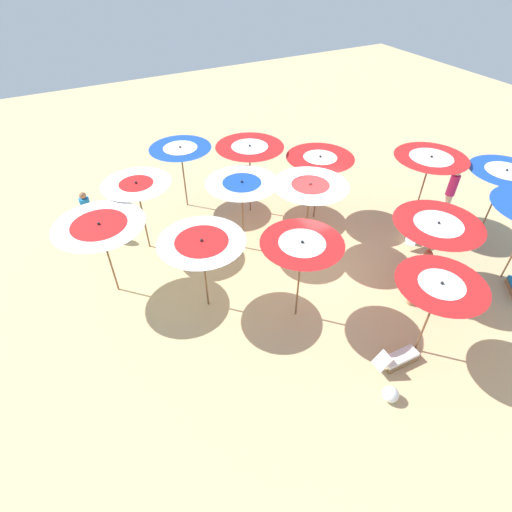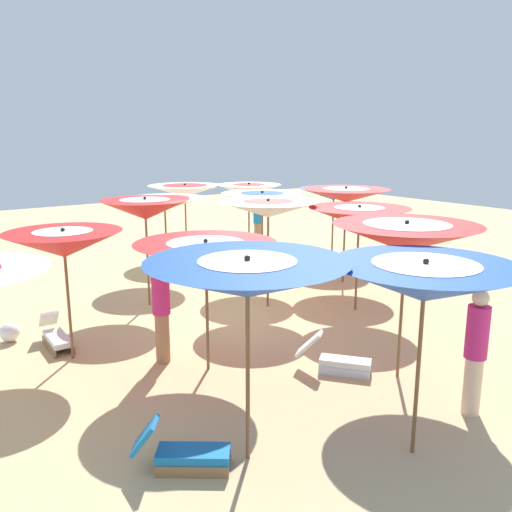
{
  "view_description": "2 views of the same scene",
  "coord_description": "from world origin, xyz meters",
  "px_view_note": "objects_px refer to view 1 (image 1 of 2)",
  "views": [
    {
      "loc": [
        -6.0,
        -7.34,
        8.07
      ],
      "look_at": [
        -1.99,
        0.25,
        0.82
      ],
      "focal_mm": 28.34,
      "sensor_mm": 36.0,
      "label": 1
    },
    {
      "loc": [
        9.03,
        -6.32,
        3.77
      ],
      "look_at": [
        1.11,
        -0.55,
        1.54
      ],
      "focal_mm": 37.46,
      "sensor_mm": 36.0,
      "label": 2
    }
  ],
  "objects_px": {
    "beach_umbrella_2": "(301,250)",
    "beachgoer_1": "(451,192)",
    "beach_umbrella_6": "(242,189)",
    "beach_umbrella_7": "(310,190)",
    "beach_umbrella_12": "(320,163)",
    "lounger_2": "(397,358)",
    "beach_umbrella_13": "(430,163)",
    "beach_umbrella_14": "(504,177)",
    "beach_umbrella_1": "(202,246)",
    "beach_umbrella_8": "(437,229)",
    "beach_umbrella_5": "(137,189)",
    "lounger_1": "(412,234)",
    "beach_umbrella_3": "(439,291)",
    "beach_umbrella_10": "(181,152)",
    "beach_ball": "(390,394)",
    "beachgoer_2": "(88,214)",
    "beach_umbrella_11": "(250,151)",
    "beachgoer_0": "(420,277)",
    "beach_umbrella_0": "(100,230)"
  },
  "relations": [
    {
      "from": "beach_umbrella_0",
      "to": "beachgoer_0",
      "type": "bearing_deg",
      "value": -31.64
    },
    {
      "from": "beach_umbrella_6",
      "to": "beach_umbrella_10",
      "type": "relative_size",
      "value": 1.05
    },
    {
      "from": "beach_umbrella_0",
      "to": "lounger_2",
      "type": "distance_m",
      "value": 7.82
    },
    {
      "from": "beach_umbrella_1",
      "to": "beach_umbrella_11",
      "type": "distance_m",
      "value": 4.69
    },
    {
      "from": "beachgoer_2",
      "to": "beach_umbrella_12",
      "type": "bearing_deg",
      "value": -153.79
    },
    {
      "from": "beach_umbrella_1",
      "to": "beach_umbrella_8",
      "type": "xyz_separation_m",
      "value": [
        5.58,
        -2.09,
        -0.06
      ]
    },
    {
      "from": "beach_umbrella_0",
      "to": "beach_umbrella_2",
      "type": "height_order",
      "value": "beach_umbrella_2"
    },
    {
      "from": "beachgoer_1",
      "to": "beach_umbrella_2",
      "type": "bearing_deg",
      "value": -62.24
    },
    {
      "from": "beach_umbrella_8",
      "to": "beachgoer_0",
      "type": "bearing_deg",
      "value": -145.92
    },
    {
      "from": "beach_umbrella_2",
      "to": "beachgoer_1",
      "type": "height_order",
      "value": "beach_umbrella_2"
    },
    {
      "from": "beach_umbrella_11",
      "to": "beachgoer_0",
      "type": "xyz_separation_m",
      "value": [
        1.79,
        -6.07,
        -1.3
      ]
    },
    {
      "from": "lounger_2",
      "to": "beachgoer_2",
      "type": "height_order",
      "value": "beachgoer_2"
    },
    {
      "from": "beach_umbrella_6",
      "to": "beach_umbrella_5",
      "type": "bearing_deg",
      "value": 151.14
    },
    {
      "from": "beachgoer_1",
      "to": "beachgoer_0",
      "type": "bearing_deg",
      "value": -41.23
    },
    {
      "from": "beach_umbrella_7",
      "to": "beach_umbrella_14",
      "type": "relative_size",
      "value": 1.01
    },
    {
      "from": "beach_umbrella_0",
      "to": "beach_umbrella_11",
      "type": "xyz_separation_m",
      "value": [
        5.12,
        1.81,
        0.2
      ]
    },
    {
      "from": "beach_umbrella_14",
      "to": "beach_ball",
      "type": "relative_size",
      "value": 6.76
    },
    {
      "from": "beach_umbrella_2",
      "to": "beach_umbrella_6",
      "type": "bearing_deg",
      "value": 89.41
    },
    {
      "from": "beach_umbrella_2",
      "to": "lounger_2",
      "type": "relative_size",
      "value": 2.06
    },
    {
      "from": "beach_umbrella_6",
      "to": "beach_umbrella_7",
      "type": "distance_m",
      "value": 1.92
    },
    {
      "from": "beach_umbrella_13",
      "to": "beach_umbrella_7",
      "type": "bearing_deg",
      "value": 173.16
    },
    {
      "from": "beach_umbrella_0",
      "to": "beachgoer_1",
      "type": "relative_size",
      "value": 1.3
    },
    {
      "from": "beach_umbrella_1",
      "to": "beachgoer_2",
      "type": "bearing_deg",
      "value": 114.82
    },
    {
      "from": "beach_umbrella_7",
      "to": "lounger_2",
      "type": "bearing_deg",
      "value": -94.74
    },
    {
      "from": "beach_umbrella_3",
      "to": "beach_umbrella_5",
      "type": "bearing_deg",
      "value": 123.14
    },
    {
      "from": "beach_umbrella_11",
      "to": "beach_umbrella_12",
      "type": "xyz_separation_m",
      "value": [
        1.77,
        -1.4,
        -0.2
      ]
    },
    {
      "from": "beach_umbrella_0",
      "to": "beach_umbrella_8",
      "type": "xyz_separation_m",
      "value": [
        7.61,
        -3.79,
        -0.12
      ]
    },
    {
      "from": "beach_umbrella_2",
      "to": "beach_umbrella_12",
      "type": "bearing_deg",
      "value": 49.95
    },
    {
      "from": "beach_umbrella_1",
      "to": "beach_umbrella_6",
      "type": "xyz_separation_m",
      "value": [
        1.94,
        1.74,
        0.12
      ]
    },
    {
      "from": "beach_umbrella_14",
      "to": "beach_umbrella_1",
      "type": "bearing_deg",
      "value": 171.81
    },
    {
      "from": "beach_umbrella_5",
      "to": "lounger_1",
      "type": "bearing_deg",
      "value": -25.54
    },
    {
      "from": "beach_umbrella_12",
      "to": "beach_umbrella_5",
      "type": "bearing_deg",
      "value": 169.12
    },
    {
      "from": "beach_umbrella_14",
      "to": "lounger_2",
      "type": "height_order",
      "value": "beach_umbrella_14"
    },
    {
      "from": "beach_umbrella_13",
      "to": "beach_ball",
      "type": "distance_m",
      "value": 7.31
    },
    {
      "from": "beach_umbrella_7",
      "to": "beachgoer_0",
      "type": "relative_size",
      "value": 1.33
    },
    {
      "from": "beachgoer_1",
      "to": "beachgoer_2",
      "type": "height_order",
      "value": "beachgoer_1"
    },
    {
      "from": "beach_umbrella_6",
      "to": "beach_umbrella_12",
      "type": "distance_m",
      "value": 2.96
    },
    {
      "from": "lounger_1",
      "to": "beach_ball",
      "type": "relative_size",
      "value": 3.23
    },
    {
      "from": "beach_umbrella_8",
      "to": "beach_umbrella_10",
      "type": "relative_size",
      "value": 0.99
    },
    {
      "from": "beach_umbrella_5",
      "to": "beach_umbrella_14",
      "type": "xyz_separation_m",
      "value": [
        9.77,
        -4.5,
        0.05
      ]
    },
    {
      "from": "beach_umbrella_0",
      "to": "beach_umbrella_14",
      "type": "height_order",
      "value": "beach_umbrella_14"
    },
    {
      "from": "beach_umbrella_12",
      "to": "lounger_2",
      "type": "xyz_separation_m",
      "value": [
        -1.7,
        -5.95,
        -1.88
      ]
    },
    {
      "from": "beach_umbrella_3",
      "to": "beach_umbrella_10",
      "type": "relative_size",
      "value": 1.0
    },
    {
      "from": "beachgoer_1",
      "to": "beach_umbrella_13",
      "type": "bearing_deg",
      "value": -79.31
    },
    {
      "from": "beach_ball",
      "to": "beach_umbrella_7",
      "type": "bearing_deg",
      "value": 77.39
    },
    {
      "from": "beach_umbrella_0",
      "to": "beach_umbrella_11",
      "type": "bearing_deg",
      "value": 19.46
    },
    {
      "from": "beach_umbrella_8",
      "to": "lounger_2",
      "type": "bearing_deg",
      "value": -144.17
    },
    {
      "from": "beach_umbrella_6",
      "to": "beach_umbrella_14",
      "type": "distance_m",
      "value": 7.77
    },
    {
      "from": "beach_umbrella_6",
      "to": "beach_umbrella_12",
      "type": "xyz_separation_m",
      "value": [
        2.94,
        0.38,
        -0.07
      ]
    },
    {
      "from": "beach_umbrella_5",
      "to": "lounger_1",
      "type": "height_order",
      "value": "beach_umbrella_5"
    }
  ]
}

